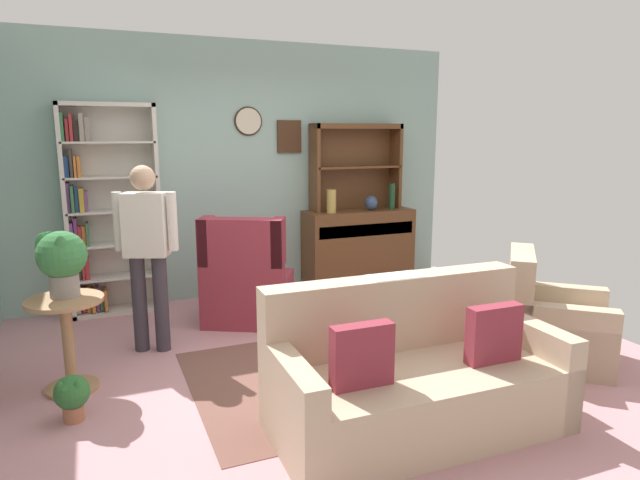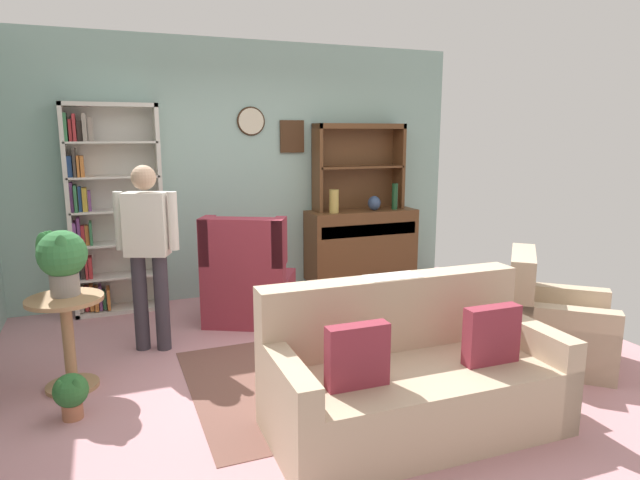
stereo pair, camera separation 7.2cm
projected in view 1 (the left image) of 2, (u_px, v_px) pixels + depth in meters
ground_plane at (318, 361)px, 4.43m from camera, size 5.40×4.60×0.02m
wall_back at (245, 170)px, 6.09m from camera, size 5.00×0.09×2.80m
area_rug at (357, 370)px, 4.23m from camera, size 2.51×1.72×0.01m
bookshelf at (106, 212)px, 5.43m from camera, size 0.90×0.30×2.10m
sideboard at (358, 244)px, 6.51m from camera, size 1.30×0.45×0.92m
sideboard_hutch at (355, 155)px, 6.40m from camera, size 1.10×0.26×1.00m
vase_tall at (331, 201)px, 6.18m from camera, size 0.11×0.11×0.26m
vase_round at (371, 203)px, 6.40m from camera, size 0.15×0.15×0.17m
bottle_wine at (392, 196)px, 6.46m from camera, size 0.07×0.07×0.31m
couch_floral at (414, 378)px, 3.40m from camera, size 1.82×0.88×0.90m
armchair_floral at (551, 325)px, 4.39m from camera, size 1.08×1.08×0.88m
wingback_chair at (247, 283)px, 5.27m from camera, size 1.06×1.07×1.05m
plant_stand at (68, 334)px, 3.84m from camera, size 0.52×0.52×0.68m
potted_plant_large at (61, 258)px, 3.79m from camera, size 0.34×0.34×0.47m
potted_plant_small at (72, 395)px, 3.46m from camera, size 0.22×0.22×0.30m
person_reading at (147, 245)px, 4.47m from camera, size 0.51×0.31×1.56m
coffee_table at (383, 327)px, 4.16m from camera, size 0.80×0.50×0.42m
book_stack at (380, 315)px, 4.06m from camera, size 0.21×0.15×0.11m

